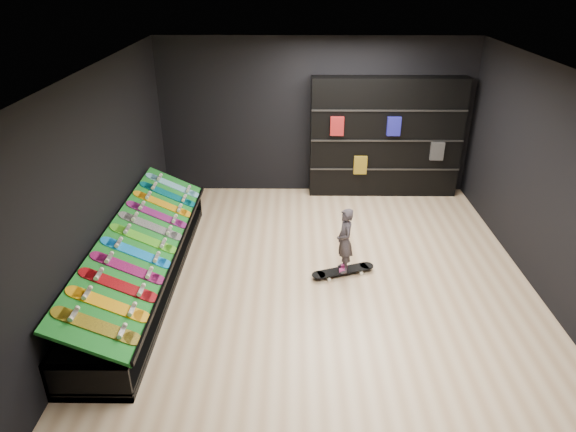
{
  "coord_description": "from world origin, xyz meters",
  "views": [
    {
      "loc": [
        -0.44,
        -6.19,
        4.15
      ],
      "look_at": [
        -0.5,
        0.2,
        1.0
      ],
      "focal_mm": 32.0,
      "sensor_mm": 36.0,
      "label": 1
    }
  ],
  "objects_px": {
    "display_rack": "(144,269)",
    "back_shelving": "(385,138)",
    "child": "(344,252)",
    "floor_skateboard": "(343,272)"
  },
  "relations": [
    {
      "from": "back_shelving",
      "to": "child",
      "type": "height_order",
      "value": "back_shelving"
    },
    {
      "from": "back_shelving",
      "to": "floor_skateboard",
      "type": "height_order",
      "value": "back_shelving"
    },
    {
      "from": "display_rack",
      "to": "child",
      "type": "relative_size",
      "value": 7.61
    },
    {
      "from": "child",
      "to": "floor_skateboard",
      "type": "bearing_deg",
      "value": 80.47
    },
    {
      "from": "floor_skateboard",
      "to": "child",
      "type": "xyz_separation_m",
      "value": [
        -0.0,
        0.0,
        0.34
      ]
    },
    {
      "from": "display_rack",
      "to": "back_shelving",
      "type": "relative_size",
      "value": 1.56
    },
    {
      "from": "display_rack",
      "to": "back_shelving",
      "type": "xyz_separation_m",
      "value": [
        3.89,
        3.32,
        0.9
      ]
    },
    {
      "from": "display_rack",
      "to": "floor_skateboard",
      "type": "bearing_deg",
      "value": 5.2
    },
    {
      "from": "display_rack",
      "to": "child",
      "type": "xyz_separation_m",
      "value": [
        2.86,
        0.26,
        0.14
      ]
    },
    {
      "from": "display_rack",
      "to": "back_shelving",
      "type": "distance_m",
      "value": 5.2
    }
  ]
}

